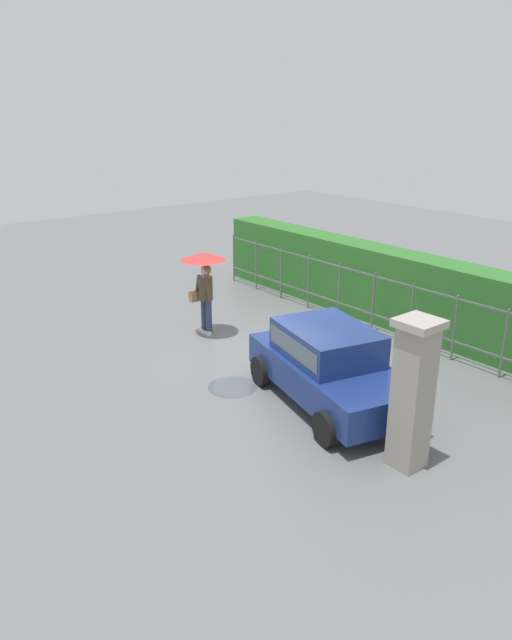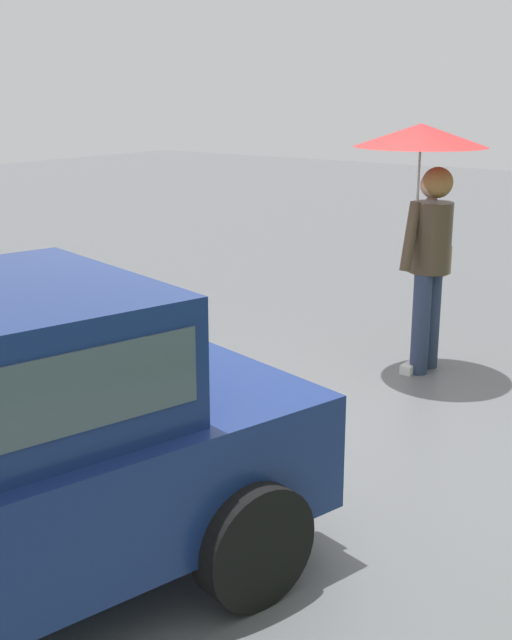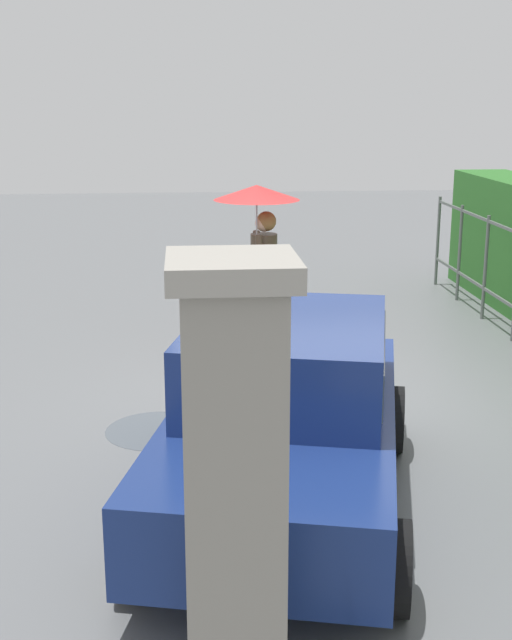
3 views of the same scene
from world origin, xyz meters
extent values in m
plane|color=slate|center=(0.00, 0.00, 0.00)|extent=(40.00, 40.00, 0.00)
cylinder|color=black|center=(1.40, 0.73, 0.30)|extent=(0.63, 0.32, 0.60)
cylinder|color=black|center=(1.01, -0.90, 0.30)|extent=(0.63, 0.32, 0.60)
cube|color=red|center=(0.74, 0.60, 0.73)|extent=(0.11, 0.21, 0.16)
cube|color=red|center=(0.48, -0.47, 0.73)|extent=(0.11, 0.21, 0.16)
cylinder|color=#2D3856|center=(-2.00, -0.10, 0.43)|extent=(0.15, 0.15, 0.86)
cylinder|color=#2D3856|center=(-2.20, -0.11, 0.43)|extent=(0.15, 0.15, 0.86)
cube|color=white|center=(-2.00, -0.16, 0.04)|extent=(0.26, 0.10, 0.08)
cube|color=white|center=(-2.20, -0.17, 0.04)|extent=(0.26, 0.10, 0.08)
cylinder|color=#473828|center=(-2.10, -0.11, 1.15)|extent=(0.34, 0.34, 0.58)
sphere|color=#DBAD89|center=(-2.10, -0.11, 1.58)|extent=(0.22, 0.22, 0.22)
sphere|color=olive|center=(-2.10, -0.08, 1.60)|extent=(0.25, 0.25, 0.25)
cylinder|color=#473828|center=(-1.87, -0.18, 1.18)|extent=(0.23, 0.09, 0.56)
cylinder|color=#473828|center=(-2.31, -0.19, 1.18)|extent=(0.23, 0.09, 0.56)
cylinder|color=#B2B2B7|center=(-2.01, -0.20, 1.50)|extent=(0.02, 0.02, 0.77)
cone|color=red|center=(-2.01, -0.20, 1.97)|extent=(1.07, 1.07, 0.18)
cube|color=tan|center=(-2.35, -0.23, 0.91)|extent=(0.16, 0.34, 0.24)
cylinder|color=#4C545B|center=(0.75, -1.41, 0.00)|extent=(1.00, 1.00, 0.00)
camera|label=1|loc=(9.40, -7.69, 5.29)|focal=33.25mm
camera|label=2|loc=(4.06, 2.77, 2.32)|focal=45.89mm
camera|label=3|loc=(8.37, -1.12, 3.12)|focal=47.24mm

